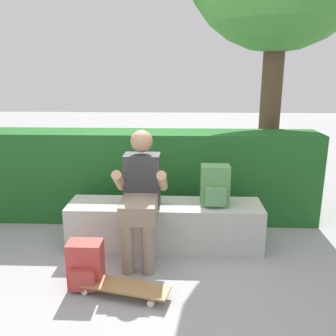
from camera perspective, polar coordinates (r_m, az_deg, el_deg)
ground_plane at (r=3.52m, az=-0.78°, el=-14.81°), size 24.00×24.00×0.00m
bench_main at (r=3.74m, az=-0.49°, el=-8.87°), size 1.93×0.46×0.46m
person_skater at (r=3.40m, az=-4.28°, el=-3.71°), size 0.49×0.62×1.21m
skateboard_near_person at (r=3.10m, az=-7.43°, el=-17.88°), size 0.82×0.38×0.09m
backpack_on_bench at (r=3.59m, az=7.35°, el=-2.81°), size 0.28×0.23×0.40m
backpack_on_ground at (r=3.19m, az=-12.76°, el=-14.65°), size 0.28×0.23×0.40m
hedge_row at (r=4.38m, az=-6.51°, el=-1.16°), size 4.46×0.51×1.06m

